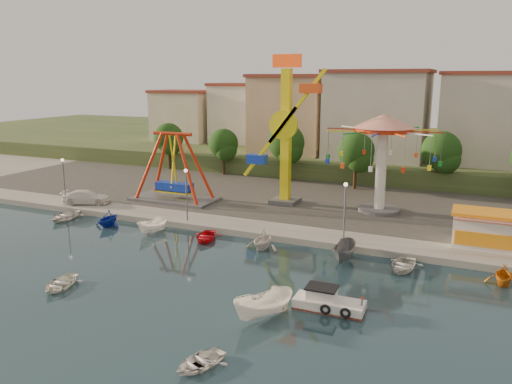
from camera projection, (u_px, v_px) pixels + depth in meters
The scene contains 34 objects.
ground at pixel (188, 288), 35.57m from camera, with size 200.00×200.00×0.00m, color #132A34.
quay_deck at pixel (367, 158), 90.71m from camera, with size 200.00×100.00×0.60m, color #9E998E.
asphalt_pad at pixel (314, 193), 62.14m from camera, with size 90.00×28.00×0.01m, color #4C4944.
hill_terrace at pixel (373, 148), 94.89m from camera, with size 200.00×60.00×3.00m, color #384C26.
pirate_ship_ride at pixel (174, 168), 57.69m from camera, with size 10.00×5.00×8.00m.
kamikaze_tower at pixel (288, 135), 55.03m from camera, with size 6.43×3.10×16.50m.
wave_swinger at pixel (383, 141), 51.81m from camera, with size 11.60×11.60×10.40m.
booth_left at pixel (485, 229), 42.14m from camera, with size 5.40×3.78×3.08m.
lamp_post_0 at pixel (64, 183), 55.95m from camera, with size 0.14×0.14×5.00m, color #59595E.
lamp_post_1 at pixel (187, 196), 49.62m from camera, with size 0.14×0.14×5.00m, color #59595E.
lamp_post_2 at pixel (345, 214), 43.28m from camera, with size 0.14×0.14×5.00m, color #59595E.
tree_0 at pixel (169, 138), 77.56m from camera, with size 4.60×4.60×7.19m.
tree_1 at pixel (223, 144), 73.01m from camera, with size 4.35×4.35×6.80m.
tree_2 at pixel (286, 143), 68.50m from camera, with size 5.02×5.02×7.85m.
tree_3 at pixel (356, 151), 63.34m from camera, with size 4.68×4.68×7.32m.
tree_4 at pixel (441, 151), 62.00m from camera, with size 4.86×4.86×7.60m.
building_0 at pixel (162, 111), 87.80m from camera, with size 9.26×9.53×11.87m, color beige.
building_1 at pixel (236, 120), 88.13m from camera, with size 12.33×9.01×8.63m, color silver.
building_2 at pixel (308, 115), 83.15m from camera, with size 11.95×9.28×11.23m, color tan.
building_3 at pixel (389, 125), 75.10m from camera, with size 12.59×10.50×9.20m, color beige.
building_4 at pixel (487, 127), 72.79m from camera, with size 10.75×9.23×9.24m, color beige.
cabin_motorboat at pixel (327, 303), 32.19m from camera, with size 4.60×1.95×1.60m.
rowboat_a at pixel (60, 283), 35.49m from camera, with size 2.40×3.35×0.69m, color white.
rowboat_b at pixel (199, 361), 25.78m from camera, with size 2.14×2.99×0.62m, color white.
skiff at pixel (264, 306), 30.87m from camera, with size 1.66×4.42×1.71m, color white.
van at pixel (87, 197), 56.68m from camera, with size 2.16×5.31×1.54m, color white.
moored_boat_0 at pixel (65, 216), 52.57m from camera, with size 2.95×4.12×0.85m, color silver.
moored_boat_1 at pixel (108, 218), 50.18m from camera, with size 2.67×3.09×1.63m, color #1229A3.
moored_boat_2 at pixel (153, 226), 48.07m from camera, with size 1.33×3.54×1.37m, color white.
moored_boat_3 at pixel (205, 237), 45.84m from camera, with size 2.53×3.54×0.73m, color red.
moored_boat_4 at pixel (263, 239), 43.45m from camera, with size 2.87×3.33×1.75m, color silver.
moored_boat_5 at pixel (344, 252), 40.59m from camera, with size 1.55×4.13×1.59m, color #5D5E63.
moored_boat_6 at pixel (403, 265), 38.84m from camera, with size 2.66×3.72×0.77m, color silver.
moored_boat_7 at pixel (504, 275), 35.97m from camera, with size 2.47×2.86×1.51m, color orange.
Camera 1 is at (17.93, -28.28, 14.64)m, focal length 35.00 mm.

